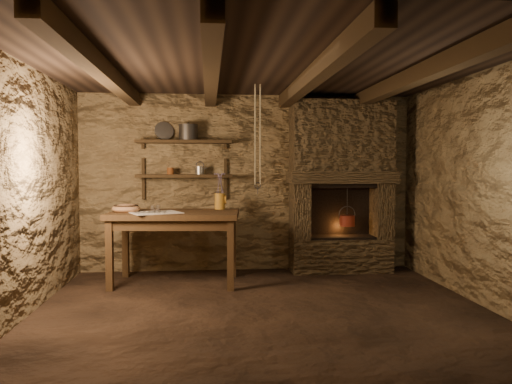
{
  "coord_description": "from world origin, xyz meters",
  "views": [
    {
      "loc": [
        -0.53,
        -4.82,
        1.43
      ],
      "look_at": [
        0.02,
        0.9,
        1.13
      ],
      "focal_mm": 35.0,
      "sensor_mm": 36.0,
      "label": 1
    }
  ],
  "objects": [
    {
      "name": "drinking_glasses",
      "position": [
        -1.13,
        1.21,
        0.92
      ],
      "size": [
        0.18,
        0.05,
        0.07
      ],
      "primitive_type": null,
      "color": "white",
      "rests_on": "linen_cloth"
    },
    {
      "name": "floor",
      "position": [
        0.0,
        0.0,
        0.0
      ],
      "size": [
        4.5,
        4.5,
        0.0
      ],
      "primitive_type": "plane",
      "color": "black",
      "rests_on": "ground"
    },
    {
      "name": "shelf_upper",
      "position": [
        -0.85,
        1.84,
        1.75
      ],
      "size": [
        1.25,
        0.3,
        0.04
      ],
      "primitive_type": "cube",
      "color": "black",
      "rests_on": "back_wall"
    },
    {
      "name": "back_wall",
      "position": [
        0.0,
        2.0,
        1.2
      ],
      "size": [
        4.5,
        0.04,
        2.4
      ],
      "primitive_type": "cube",
      "color": "brown",
      "rests_on": "floor"
    },
    {
      "name": "beam_mid_left",
      "position": [
        -0.5,
        0.0,
        2.31
      ],
      "size": [
        0.14,
        3.95,
        0.16
      ],
      "primitive_type": "cube",
      "color": "black",
      "rests_on": "ceiling"
    },
    {
      "name": "linen_cloth",
      "position": [
        -1.15,
        1.11,
        0.88
      ],
      "size": [
        0.68,
        0.63,
        0.01
      ],
      "primitive_type": "cube",
      "rotation": [
        0.0,
        0.0,
        0.42
      ],
      "color": "silver",
      "rests_on": "work_table"
    },
    {
      "name": "wooden_bowl",
      "position": [
        -1.52,
        1.28,
        0.92
      ],
      "size": [
        0.43,
        0.43,
        0.12
      ],
      "primitive_type": "ellipsoid",
      "rotation": [
        0.0,
        0.0,
        -0.35
      ],
      "color": "#976641",
      "rests_on": "work_table"
    },
    {
      "name": "rusty_tin",
      "position": [
        -1.03,
        1.84,
        1.36
      ],
      "size": [
        0.12,
        0.12,
        0.09
      ],
      "primitive_type": "cylinder",
      "rotation": [
        0.0,
        0.0,
        -0.37
      ],
      "color": "#5E2D12",
      "rests_on": "shelf_lower"
    },
    {
      "name": "beam_mid_right",
      "position": [
        0.5,
        0.0,
        2.31
      ],
      "size": [
        0.14,
        3.95,
        0.16
      ],
      "primitive_type": "cube",
      "color": "black",
      "rests_on": "ceiling"
    },
    {
      "name": "beam_far_right",
      "position": [
        1.5,
        0.0,
        2.31
      ],
      "size": [
        0.14,
        3.95,
        0.16
      ],
      "primitive_type": "cube",
      "color": "black",
      "rests_on": "ceiling"
    },
    {
      "name": "small_kettle",
      "position": [
        -0.64,
        1.84,
        1.37
      ],
      "size": [
        0.19,
        0.17,
        0.17
      ],
      "primitive_type": null,
      "rotation": [
        0.0,
        0.0,
        -0.43
      ],
      "color": "#A0A09B",
      "rests_on": "shelf_lower"
    },
    {
      "name": "ceiling",
      "position": [
        0.0,
        0.0,
        2.4
      ],
      "size": [
        4.5,
        4.0,
        0.04
      ],
      "primitive_type": "cube",
      "color": "black",
      "rests_on": "back_wall"
    },
    {
      "name": "pewter_cutlery_row",
      "position": [
        -1.15,
        1.09,
        0.89
      ],
      "size": [
        0.49,
        0.35,
        0.01
      ],
      "primitive_type": null,
      "rotation": [
        0.0,
        0.0,
        0.42
      ],
      "color": "gray",
      "rests_on": "linen_cloth"
    },
    {
      "name": "beam_far_left",
      "position": [
        -1.5,
        0.0,
        2.31
      ],
      "size": [
        0.14,
        3.95,
        0.16
      ],
      "primitive_type": "cube",
      "color": "black",
      "rests_on": "ceiling"
    },
    {
      "name": "stoneware_jug",
      "position": [
        -0.38,
        1.55,
        1.08
      ],
      "size": [
        0.15,
        0.14,
        0.47
      ],
      "rotation": [
        0.0,
        0.0,
        -0.07
      ],
      "color": "#AD7421",
      "rests_on": "work_table"
    },
    {
      "name": "tin_pan",
      "position": [
        -1.12,
        1.94,
        1.9
      ],
      "size": [
        0.28,
        0.19,
        0.25
      ],
      "primitive_type": "cylinder",
      "rotation": [
        1.26,
        0.0,
        0.34
      ],
      "color": "#A0A09B",
      "rests_on": "shelf_upper"
    },
    {
      "name": "iron_stockpot",
      "position": [
        -0.79,
        1.84,
        1.86
      ],
      "size": [
        0.31,
        0.31,
        0.19
      ],
      "primitive_type": "cylinder",
      "rotation": [
        0.0,
        0.0,
        -0.25
      ],
      "color": "#282624",
      "rests_on": "shelf_upper"
    },
    {
      "name": "front_wall",
      "position": [
        0.0,
        -2.0,
        1.2
      ],
      "size": [
        4.5,
        0.04,
        2.4
      ],
      "primitive_type": "cube",
      "color": "brown",
      "rests_on": "floor"
    },
    {
      "name": "hearth",
      "position": [
        1.25,
        1.77,
        1.23
      ],
      "size": [
        1.43,
        0.51,
        2.3
      ],
      "color": "#34281A",
      "rests_on": "floor"
    },
    {
      "name": "left_wall",
      "position": [
        -2.25,
        0.0,
        1.2
      ],
      "size": [
        0.04,
        4.0,
        2.4
      ],
      "primitive_type": "cube",
      "color": "brown",
      "rests_on": "floor"
    },
    {
      "name": "red_pot",
      "position": [
        1.33,
        1.72,
        0.7
      ],
      "size": [
        0.26,
        0.26,
        0.54
      ],
      "rotation": [
        0.0,
        0.0,
        -0.36
      ],
      "color": "maroon",
      "rests_on": "hearth"
    },
    {
      "name": "work_table",
      "position": [
        -0.94,
        1.26,
        0.47
      ],
      "size": [
        1.61,
        1.01,
        0.88
      ],
      "rotation": [
        0.0,
        0.0,
        -0.09
      ],
      "color": "#342212",
      "rests_on": "floor"
    },
    {
      "name": "right_wall",
      "position": [
        2.25,
        0.0,
        1.2
      ],
      "size": [
        0.04,
        4.0,
        2.4
      ],
      "primitive_type": "cube",
      "color": "brown",
      "rests_on": "floor"
    },
    {
      "name": "hanging_ropes",
      "position": [
        0.05,
        1.05,
        1.8
      ],
      "size": [
        0.08,
        0.08,
        1.2
      ],
      "primitive_type": null,
      "color": "tan",
      "rests_on": "ceiling"
    },
    {
      "name": "shelf_lower",
      "position": [
        -0.85,
        1.84,
        1.3
      ],
      "size": [
        1.25,
        0.3,
        0.04
      ],
      "primitive_type": "cube",
      "color": "black",
      "rests_on": "back_wall"
    }
  ]
}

